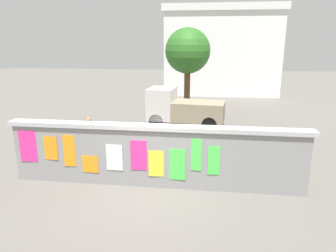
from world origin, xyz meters
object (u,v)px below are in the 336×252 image
Objects in this scene: auto_rickshaw_truck at (182,108)px; motorcycle at (105,135)px; person_walking at (89,136)px; tree_roadside at (188,51)px; bicycle_near at (159,144)px; bicycle_far at (232,141)px.

auto_rickshaw_truck is 1.97× the size of motorcycle.
tree_roadside is (2.52, 9.33, 2.45)m from person_walking.
bicycle_near is (-0.46, -3.91, -0.54)m from auto_rickshaw_truck.
bicycle_near is 1.06× the size of person_walking.
bicycle_far is 0.36× the size of tree_roadside.
motorcycle is at bearing 93.42° from person_walking.
person_walking reaches higher than motorcycle.
motorcycle is 2.31m from bicycle_near.
person_walking is (-2.59, -5.20, 0.09)m from auto_rickshaw_truck.
motorcycle is (-2.70, -3.35, -0.44)m from auto_rickshaw_truck.
bicycle_near is 2.73m from bicycle_far.
bicycle_near is at bearing 31.30° from person_walking.
bicycle_near is 0.36× the size of tree_roadside.
bicycle_far is (2.18, -3.21, -0.54)m from auto_rickshaw_truck.
auto_rickshaw_truck is 5.81m from person_walking.
person_walking is at bearing -148.70° from bicycle_near.
auto_rickshaw_truck is 3.92m from bicycle_far.
auto_rickshaw_truck reaches higher than person_walking.
person_walking is (-4.77, -1.99, 0.62)m from bicycle_far.
tree_roadside is (2.64, 7.47, 2.98)m from motorcycle.
person_walking is at bearing -86.58° from motorcycle.
bicycle_far is at bearing -55.83° from auto_rickshaw_truck.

